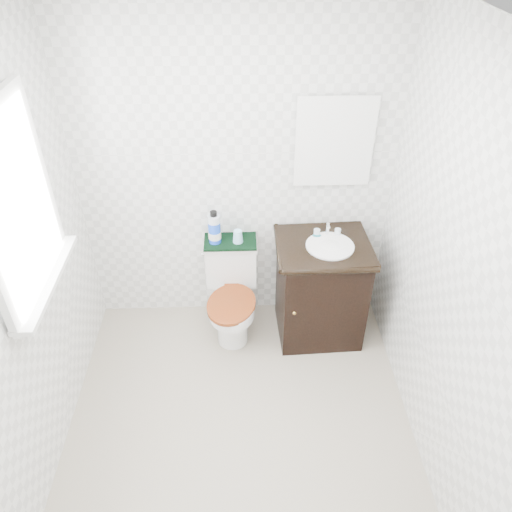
{
  "coord_description": "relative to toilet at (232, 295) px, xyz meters",
  "views": [
    {
      "loc": [
        0.04,
        -1.88,
        2.8
      ],
      "look_at": [
        0.13,
        0.75,
        0.85
      ],
      "focal_mm": 35.0,
      "sensor_mm": 36.0,
      "label": 1
    }
  ],
  "objects": [
    {
      "name": "floor",
      "position": [
        0.05,
        -0.97,
        -0.32
      ],
      "size": [
        2.4,
        2.4,
        0.0
      ],
      "primitive_type": "plane",
      "color": "#A89E88",
      "rests_on": "ground"
    },
    {
      "name": "ceiling",
      "position": [
        0.05,
        -0.97,
        2.08
      ],
      "size": [
        2.4,
        2.4,
        0.0
      ],
      "primitive_type": "plane",
      "rotation": [
        3.14,
        0.0,
        0.0
      ],
      "color": "white",
      "rests_on": "wall_back"
    },
    {
      "name": "wall_back",
      "position": [
        0.05,
        0.23,
        0.88
      ],
      "size": [
        2.4,
        0.0,
        2.4
      ],
      "primitive_type": "plane",
      "rotation": [
        1.57,
        0.0,
        0.0
      ],
      "color": "white",
      "rests_on": "ground"
    },
    {
      "name": "wall_left",
      "position": [
        -1.05,
        -0.97,
        0.88
      ],
      "size": [
        0.0,
        2.4,
        2.4
      ],
      "primitive_type": "plane",
      "rotation": [
        1.57,
        0.0,
        1.57
      ],
      "color": "white",
      "rests_on": "ground"
    },
    {
      "name": "wall_right",
      "position": [
        1.15,
        -0.97,
        0.88
      ],
      "size": [
        0.0,
        2.4,
        2.4
      ],
      "primitive_type": "plane",
      "rotation": [
        1.57,
        0.0,
        -1.57
      ],
      "color": "white",
      "rests_on": "ground"
    },
    {
      "name": "window",
      "position": [
        -1.02,
        -0.72,
        1.23
      ],
      "size": [
        0.02,
        0.7,
        0.9
      ],
      "primitive_type": "cube",
      "color": "white",
      "rests_on": "wall_left"
    },
    {
      "name": "mirror",
      "position": [
        0.71,
        0.2,
        1.13
      ],
      "size": [
        0.5,
        0.02,
        0.6
      ],
      "primitive_type": "cube",
      "color": "silver",
      "rests_on": "wall_back"
    },
    {
      "name": "toilet",
      "position": [
        0.0,
        0.0,
        0.0
      ],
      "size": [
        0.42,
        0.64,
        0.72
      ],
      "color": "white",
      "rests_on": "floor"
    },
    {
      "name": "vanity",
      "position": [
        0.66,
        -0.07,
        0.11
      ],
      "size": [
        0.66,
        0.57,
        0.92
      ],
      "color": "black",
      "rests_on": "floor"
    },
    {
      "name": "trash_bin",
      "position": [
        -0.0,
        -0.17,
        -0.19
      ],
      "size": [
        0.18,
        0.15,
        0.26
      ],
      "color": "silver",
      "rests_on": "floor"
    },
    {
      "name": "towel",
      "position": [
        0.0,
        0.12,
        0.41
      ],
      "size": [
        0.38,
        0.22,
        0.02
      ],
      "primitive_type": "cube",
      "color": "black",
      "rests_on": "toilet"
    },
    {
      "name": "mouthwash_bottle",
      "position": [
        -0.11,
        0.11,
        0.53
      ],
      "size": [
        0.09,
        0.09,
        0.25
      ],
      "color": "blue",
      "rests_on": "towel"
    },
    {
      "name": "cup",
      "position": [
        0.06,
        0.1,
        0.46
      ],
      "size": [
        0.08,
        0.08,
        0.09
      ],
      "primitive_type": "cone",
      "color": "#9BD8FF",
      "rests_on": "towel"
    },
    {
      "name": "soap_bar",
      "position": [
        0.61,
        0.02,
        0.51
      ],
      "size": [
        0.07,
        0.05,
        0.02
      ],
      "primitive_type": "ellipsoid",
      "color": "#196B79",
      "rests_on": "vanity"
    }
  ]
}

